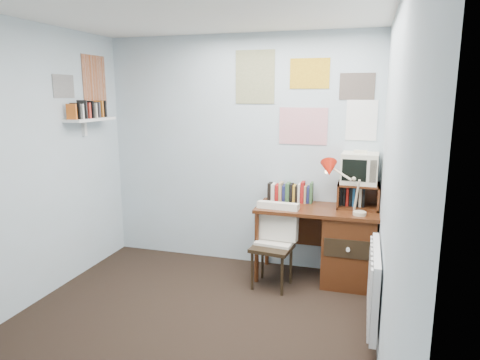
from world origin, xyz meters
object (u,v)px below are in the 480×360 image
at_px(radiator, 374,285).
at_px(desk, 343,244).
at_px(desk_lamp, 361,192).
at_px(tv_riser, 358,196).
at_px(desk_chair, 272,248).
at_px(crt_tv, 360,167).
at_px(wall_shelf, 90,119).

bearing_deg(radiator, desk, 107.24).
xyz_separation_m(desk, desk_lamp, (0.14, -0.16, 0.58)).
height_order(desk_lamp, radiator, desk_lamp).
bearing_deg(tv_riser, desk_chair, -151.93).
xyz_separation_m(desk_lamp, crt_tv, (-0.02, 0.29, 0.19)).
bearing_deg(desk_chair, tv_riser, 35.08).
xyz_separation_m(desk, radiator, (0.29, -0.93, 0.01)).
relative_size(desk_lamp, crt_tv, 1.28).
distance_m(crt_tv, radiator, 1.31).
xyz_separation_m(desk_chair, radiator, (0.95, -0.62, 0.02)).
height_order(tv_riser, radiator, tv_riser).
relative_size(desk, radiator, 1.50).
distance_m(desk_chair, tv_riser, 1.01).
bearing_deg(tv_riser, crt_tv, 91.17).
xyz_separation_m(tv_riser, radiator, (0.17, -1.04, -0.47)).
relative_size(desk_chair, tv_riser, 2.01).
bearing_deg(radiator, crt_tv, 99.13).
bearing_deg(desk, radiator, -72.76).
distance_m(desk_lamp, radiator, 0.97).
distance_m(desk, desk_lamp, 0.61).
distance_m(desk_lamp, wall_shelf, 2.80).
distance_m(desk_lamp, crt_tv, 0.35).
distance_m(tv_riser, wall_shelf, 2.83).
height_order(desk_lamp, crt_tv, crt_tv).
xyz_separation_m(tv_riser, crt_tv, (-0.00, 0.02, 0.29)).
relative_size(crt_tv, wall_shelf, 0.56).
distance_m(desk_chair, crt_tv, 1.18).
bearing_deg(tv_riser, desk, -137.04).
bearing_deg(wall_shelf, crt_tv, 10.74).
distance_m(crt_tv, wall_shelf, 2.77).
bearing_deg(crt_tv, wall_shelf, -166.69).
bearing_deg(desk, wall_shelf, -171.60).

